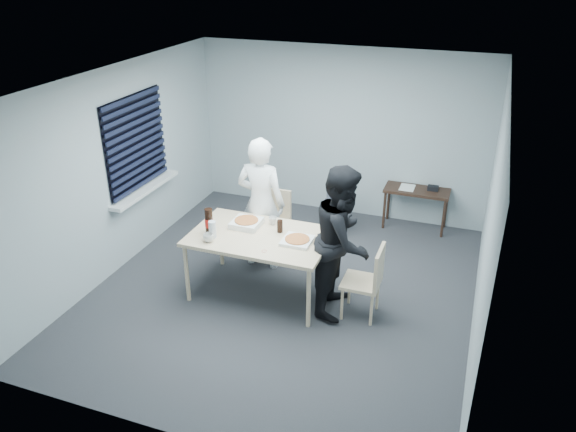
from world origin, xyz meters
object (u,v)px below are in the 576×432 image
at_px(person_white, 261,203).
at_px(backpack, 337,192).
at_px(chair_right, 369,278).
at_px(stool, 336,210).
at_px(dining_table, 260,240).
at_px(person_black, 343,240).
at_px(side_table, 417,194).
at_px(mug_b, 273,221).
at_px(chair_far, 274,217).
at_px(mug_a, 208,238).
at_px(soda_bottle, 209,222).

relative_size(person_white, backpack, 4.66).
bearing_deg(chair_right, stool, 115.39).
relative_size(dining_table, person_black, 0.93).
distance_m(dining_table, backpack, 1.91).
bearing_deg(stool, chair_right, -64.61).
height_order(side_table, mug_b, mug_b).
height_order(chair_far, mug_a, mug_a).
bearing_deg(mug_b, mug_a, -128.48).
distance_m(dining_table, side_table, 2.87).
distance_m(chair_far, person_black, 1.63).
relative_size(chair_far, person_black, 0.50).
relative_size(chair_far, stool, 1.84).
bearing_deg(soda_bottle, side_table, 51.07).
relative_size(person_black, stool, 3.65).
bearing_deg(mug_a, person_black, 15.04).
bearing_deg(mug_b, chair_far, 110.28).
bearing_deg(chair_far, mug_b, -69.72).
bearing_deg(person_black, dining_table, 93.01).
height_order(chair_far, person_white, person_white).
distance_m(chair_far, mug_a, 1.47).
distance_m(person_black, side_table, 2.46).
bearing_deg(chair_right, dining_table, 178.69).
xyz_separation_m(chair_right, person_white, (-1.59, 0.69, 0.37)).
relative_size(chair_right, soda_bottle, 2.85).
distance_m(person_black, backpack, 1.91).
distance_m(chair_right, mug_b, 1.38).
height_order(chair_right, stool, chair_right).
height_order(chair_right, side_table, chair_right).
relative_size(chair_right, person_white, 0.50).
bearing_deg(mug_a, chair_right, 9.84).
height_order(person_black, stool, person_black).
xyz_separation_m(person_black, side_table, (0.51, 2.38, -0.33)).
distance_m(backpack, mug_b, 1.60).
bearing_deg(person_white, chair_far, -92.80).
bearing_deg(soda_bottle, backpack, 63.24).
bearing_deg(person_black, person_white, 63.94).
relative_size(person_white, person_black, 1.00).
xyz_separation_m(mug_a, soda_bottle, (-0.09, 0.20, 0.10)).
xyz_separation_m(dining_table, side_table, (1.50, 2.43, -0.19)).
relative_size(mug_b, soda_bottle, 0.32).
height_order(chair_far, mug_b, same).
bearing_deg(soda_bottle, person_white, 68.06).
height_order(backpack, mug_a, mug_a).
relative_size(chair_right, side_table, 0.94).
bearing_deg(side_table, soda_bottle, -128.93).
distance_m(person_black, mug_b, 0.99).
xyz_separation_m(stool, mug_b, (-0.39, -1.55, 0.47)).
relative_size(person_black, backpack, 4.66).
height_order(person_black, mug_a, person_black).
bearing_deg(dining_table, side_table, 58.32).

